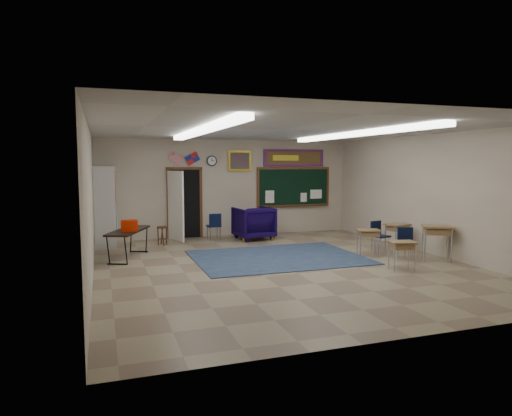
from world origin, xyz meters
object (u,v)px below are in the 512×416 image
object	(u,v)px
wooden_stool	(162,236)
folding_table	(129,243)
student_desk_front_left	(368,241)
wingback_armchair	(254,223)
student_desk_front_right	(397,236)

from	to	relation	value
wooden_stool	folding_table	bearing A→B (deg)	-123.36
student_desk_front_left	folding_table	size ratio (longest dim) A/B	0.37
wingback_armchair	student_desk_front_left	xyz separation A→B (m)	(1.89, -3.25, -0.13)
student_desk_front_left	wooden_stool	world-z (taller)	student_desk_front_left
folding_table	wooden_stool	distance (m)	1.80
wingback_armchair	student_desk_front_left	world-z (taller)	wingback_armchair
wingback_armchair	wooden_stool	bearing A→B (deg)	-2.10
folding_table	wooden_stool	bearing A→B (deg)	79.62
student_desk_front_left	student_desk_front_right	distance (m)	1.13
student_desk_front_left	student_desk_front_right	size ratio (longest dim) A/B	0.92
student_desk_front_left	student_desk_front_right	xyz separation A→B (m)	(1.08, 0.32, 0.03)
wingback_armchair	folding_table	world-z (taller)	wingback_armchair
wingback_armchair	folding_table	distance (m)	4.08
student_desk_front_right	folding_table	distance (m)	6.81
student_desk_front_left	wooden_stool	xyz separation A→B (m)	(-4.62, 3.08, -0.09)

